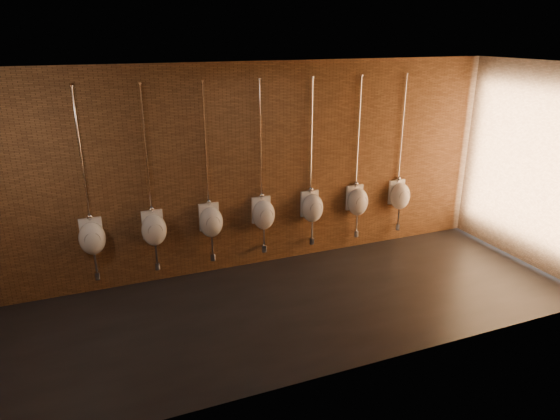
{
  "coord_description": "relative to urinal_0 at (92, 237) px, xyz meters",
  "views": [
    {
      "loc": [
        -2.3,
        -5.56,
        3.6
      ],
      "look_at": [
        0.29,
        0.9,
        1.1
      ],
      "focal_mm": 32.0,
      "sensor_mm": 36.0,
      "label": 1
    }
  ],
  "objects": [
    {
      "name": "ground",
      "position": [
        2.34,
        -1.37,
        -0.89
      ],
      "size": [
        8.5,
        8.5,
        0.0
      ],
      "primitive_type": "plane",
      "color": "black",
      "rests_on": "ground"
    },
    {
      "name": "urinal_3",
      "position": [
        2.55,
        0.0,
        0.0
      ],
      "size": [
        0.37,
        0.32,
        2.71
      ],
      "color": "white",
      "rests_on": "ground"
    },
    {
      "name": "urinal_0",
      "position": [
        0.0,
        0.0,
        0.0
      ],
      "size": [
        0.37,
        0.32,
        2.71
      ],
      "color": "white",
      "rests_on": "ground"
    },
    {
      "name": "urinal_5",
      "position": [
        4.25,
        0.0,
        0.0
      ],
      "size": [
        0.37,
        0.32,
        2.71
      ],
      "color": "white",
      "rests_on": "ground"
    },
    {
      "name": "urinal_1",
      "position": [
        0.85,
        0.0,
        0.0
      ],
      "size": [
        0.37,
        0.32,
        2.71
      ],
      "color": "white",
      "rests_on": "ground"
    },
    {
      "name": "room_shell",
      "position": [
        2.34,
        -1.37,
        1.12
      ],
      "size": [
        8.54,
        3.04,
        3.22
      ],
      "color": "black",
      "rests_on": "ground"
    },
    {
      "name": "urinal_2",
      "position": [
        1.7,
        0.0,
        0.0
      ],
      "size": [
        0.37,
        0.32,
        2.71
      ],
      "color": "white",
      "rests_on": "ground"
    },
    {
      "name": "urinal_6",
      "position": [
        5.1,
        0.0,
        0.0
      ],
      "size": [
        0.37,
        0.32,
        2.71
      ],
      "color": "white",
      "rests_on": "ground"
    },
    {
      "name": "urinal_4",
      "position": [
        3.4,
        0.0,
        0.0
      ],
      "size": [
        0.37,
        0.32,
        2.71
      ],
      "color": "white",
      "rests_on": "ground"
    }
  ]
}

